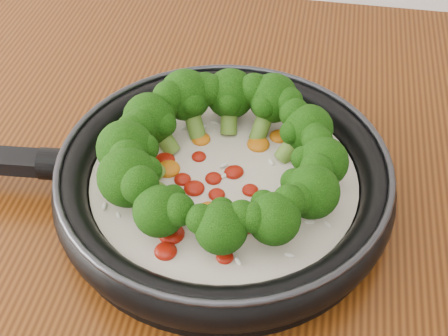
# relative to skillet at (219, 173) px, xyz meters

# --- Properties ---
(skillet) EXTENTS (0.57, 0.38, 0.10)m
(skillet) POSITION_rel_skillet_xyz_m (0.00, 0.00, 0.00)
(skillet) COLOR black
(skillet) RESTS_ON counter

